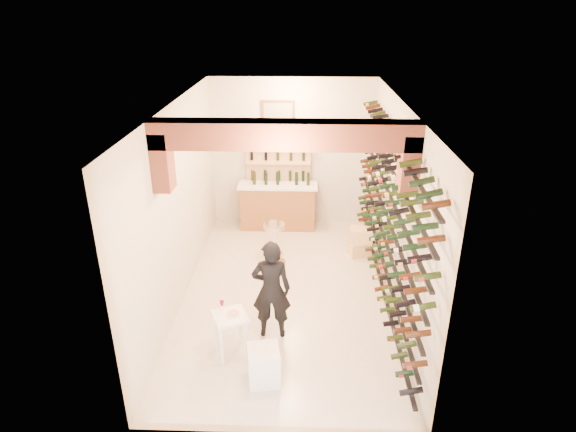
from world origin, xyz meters
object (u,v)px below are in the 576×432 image
object	(u,v)px
wine_rack	(384,211)
crate_lower	(361,248)
person	(271,290)
chrome_barstool	(274,241)
back_counter	(278,204)
tasting_table	(230,322)
white_stool	(264,365)

from	to	relation	value
wine_rack	crate_lower	size ratio (longest dim) A/B	11.98
person	chrome_barstool	bearing A→B (deg)	-89.21
wine_rack	person	distance (m)	2.22
back_counter	chrome_barstool	size ratio (longest dim) A/B	2.06
back_counter	chrome_barstool	world-z (taller)	back_counter
wine_rack	crate_lower	bearing A→B (deg)	95.32
back_counter	person	size ratio (longest dim) A/B	1.09
chrome_barstool	back_counter	bearing A→B (deg)	90.67
wine_rack	back_counter	distance (m)	3.38
tasting_table	chrome_barstool	size ratio (longest dim) A/B	0.95
tasting_table	wine_rack	bearing A→B (deg)	12.32
white_stool	wine_rack	bearing A→B (deg)	50.56
back_counter	crate_lower	distance (m)	2.14
white_stool	crate_lower	world-z (taller)	white_stool
tasting_table	white_stool	xyz separation A→B (m)	(0.50, -0.53, -0.28)
back_counter	tasting_table	xyz separation A→B (m)	(-0.43, -4.27, -0.00)
tasting_table	crate_lower	xyz separation A→B (m)	(2.13, 3.03, -0.39)
wine_rack	tasting_table	bearing A→B (deg)	-144.41
chrome_barstool	crate_lower	size ratio (longest dim) A/B	1.74
white_stool	crate_lower	distance (m)	3.91
tasting_table	person	bearing A→B (deg)	16.89
crate_lower	white_stool	bearing A→B (deg)	-114.69
back_counter	crate_lower	bearing A→B (deg)	-36.11
person	back_counter	bearing A→B (deg)	-89.96
crate_lower	back_counter	bearing A→B (deg)	143.89
wine_rack	chrome_barstool	world-z (taller)	wine_rack
white_stool	person	bearing A→B (deg)	87.57
white_stool	chrome_barstool	xyz separation A→B (m)	(-0.05, 3.12, 0.23)
back_counter	white_stool	world-z (taller)	back_counter
chrome_barstool	white_stool	bearing A→B (deg)	-89.13
tasting_table	chrome_barstool	distance (m)	2.64
white_stool	chrome_barstool	size ratio (longest dim) A/B	0.61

